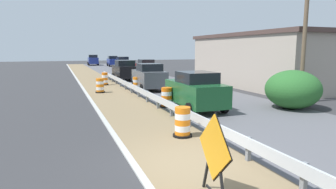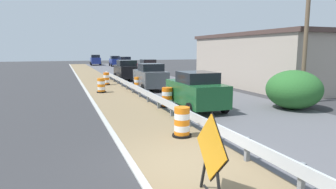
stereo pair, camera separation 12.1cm
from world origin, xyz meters
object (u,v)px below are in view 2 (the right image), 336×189
(traffic_barrel_farther, at_px, (106,79))
(car_lead_near_lane, at_px, (196,91))
(traffic_barrel_far, at_px, (138,84))
(car_trailing_far_lane, at_px, (150,77))
(traffic_barrel_close, at_px, (167,98))
(car_trailing_near_lane, at_px, (148,67))
(car_distant_b, at_px, (126,70))
(car_mid_far_lane, at_px, (115,61))
(car_distant_a, at_px, (125,63))
(traffic_barrel_nearest, at_px, (182,123))
(warning_sign_diamond, at_px, (211,152))
(utility_pole_near, at_px, (306,29))
(traffic_barrel_mid, at_px, (101,86))
(car_lead_far_lane, at_px, (95,60))

(traffic_barrel_farther, distance_m, car_lead_near_lane, 12.85)
(traffic_barrel_far, height_order, car_trailing_far_lane, car_trailing_far_lane)
(car_lead_near_lane, bearing_deg, traffic_barrel_close, 49.10)
(car_trailing_near_lane, bearing_deg, car_distant_b, -37.11)
(car_mid_far_lane, height_order, car_distant_a, car_distant_a)
(traffic_barrel_nearest, distance_m, car_lead_near_lane, 5.06)
(warning_sign_diamond, bearing_deg, car_distant_a, -95.74)
(traffic_barrel_close, height_order, car_lead_near_lane, car_lead_near_lane)
(traffic_barrel_close, height_order, car_distant_b, car_distant_b)
(warning_sign_diamond, distance_m, car_mid_far_lane, 51.74)
(warning_sign_diamond, bearing_deg, car_trailing_far_lane, -98.79)
(traffic_barrel_nearest, bearing_deg, utility_pole_near, 22.42)
(traffic_barrel_nearest, xyz_separation_m, car_distant_b, (2.33, 20.47, 0.54))
(traffic_barrel_far, relative_size, car_distant_b, 0.24)
(traffic_barrel_nearest, bearing_deg, car_trailing_near_lane, 76.47)
(traffic_barrel_nearest, height_order, traffic_barrel_mid, traffic_barrel_nearest)
(car_trailing_near_lane, xyz_separation_m, car_lead_far_lane, (-3.47, 26.66, 0.08))
(car_lead_near_lane, height_order, car_distant_a, car_distant_a)
(car_trailing_near_lane, bearing_deg, traffic_barrel_nearest, -12.50)
(traffic_barrel_farther, distance_m, car_mid_far_lane, 30.69)
(traffic_barrel_far, distance_m, utility_pole_near, 12.42)
(traffic_barrel_close, height_order, traffic_barrel_mid, traffic_barrel_close)
(warning_sign_diamond, bearing_deg, traffic_barrel_farther, -88.83)
(traffic_barrel_far, height_order, car_lead_far_lane, car_lead_far_lane)
(car_mid_far_lane, bearing_deg, car_trailing_far_lane, -3.37)
(traffic_barrel_close, bearing_deg, car_trailing_far_lane, 80.89)
(traffic_barrel_nearest, bearing_deg, car_lead_far_lane, 87.13)
(traffic_barrel_close, distance_m, car_lead_far_lane, 46.52)
(car_trailing_near_lane, bearing_deg, car_mid_far_lane, -178.08)
(traffic_barrel_farther, height_order, car_trailing_far_lane, car_trailing_far_lane)
(car_distant_a, bearing_deg, car_trailing_near_lane, 1.81)
(traffic_barrel_close, xyz_separation_m, car_trailing_far_lane, (1.12, 7.00, 0.54))
(traffic_barrel_far, bearing_deg, warning_sign_diamond, -99.11)
(car_trailing_far_lane, bearing_deg, car_distant_b, 2.13)
(traffic_barrel_mid, relative_size, traffic_barrel_far, 1.05)
(car_lead_far_lane, height_order, car_mid_far_lane, car_lead_far_lane)
(traffic_barrel_far, distance_m, car_mid_far_lane, 34.44)
(traffic_barrel_mid, distance_m, car_trailing_far_lane, 3.87)
(warning_sign_diamond, relative_size, utility_pole_near, 0.23)
(traffic_barrel_far, bearing_deg, traffic_barrel_farther, 114.26)
(traffic_barrel_farther, height_order, car_distant_b, car_distant_b)
(car_mid_far_lane, bearing_deg, car_trailing_near_lane, 2.87)
(traffic_barrel_close, height_order, utility_pole_near, utility_pole_near)
(warning_sign_diamond, relative_size, traffic_barrel_close, 1.74)
(traffic_barrel_close, distance_m, car_mid_far_lane, 41.75)
(traffic_barrel_farther, height_order, car_lead_near_lane, car_lead_near_lane)
(traffic_barrel_close, bearing_deg, car_distant_b, 86.40)
(traffic_barrel_farther, relative_size, utility_pole_near, 0.13)
(traffic_barrel_mid, distance_m, car_mid_far_lane, 35.40)
(traffic_barrel_farther, xyz_separation_m, utility_pole_near, (9.62, -12.97, 3.82))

